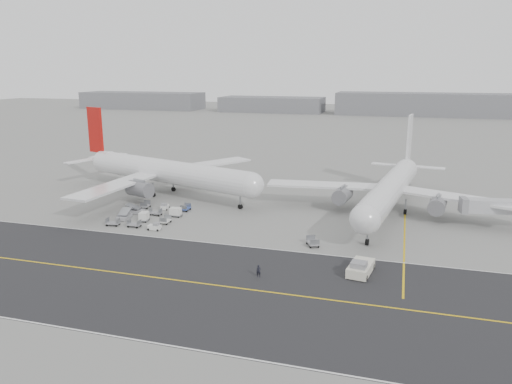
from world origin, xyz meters
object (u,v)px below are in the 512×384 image
(airliner_a, at_px, (164,171))
(pushback_tug, at_px, (360,268))
(jet_bridge, at_px, (503,208))
(ground_crew_a, at_px, (259,271))
(airliner_b, at_px, (391,188))

(airliner_a, relative_size, pushback_tug, 6.68)
(jet_bridge, relative_size, ground_crew_a, 8.50)
(airliner_a, bearing_deg, jet_bridge, -76.46)
(airliner_a, xyz_separation_m, jet_bridge, (71.80, -6.28, -1.58))
(airliner_a, bearing_deg, airliner_b, -72.78)
(airliner_b, relative_size, jet_bridge, 3.43)
(airliner_a, bearing_deg, ground_crew_a, -120.45)
(airliner_a, height_order, airliner_b, airliner_a)
(airliner_b, relative_size, pushback_tug, 6.51)
(airliner_a, distance_m, ground_crew_a, 53.40)
(airliner_a, distance_m, jet_bridge, 72.09)
(airliner_b, xyz_separation_m, jet_bridge, (20.16, -5.09, -1.27))
(airliner_a, height_order, ground_crew_a, airliner_a)
(pushback_tug, bearing_deg, ground_crew_a, -150.89)
(pushback_tug, height_order, jet_bridge, jet_bridge)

